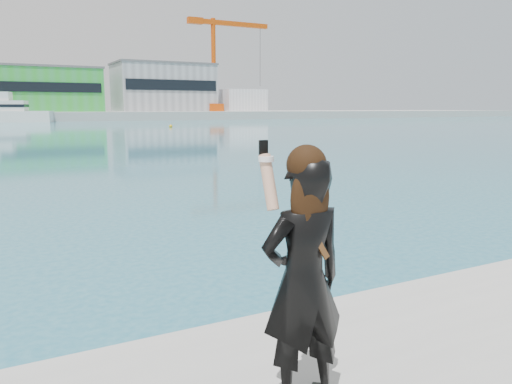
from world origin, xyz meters
TOP-DOWN VIEW (x-y plane):
  - warehouse_green at (8.00, 127.98)m, footprint 30.60×16.36m
  - warehouse_grey_right at (40.00, 127.98)m, footprint 25.50×15.35m
  - ancillary_shed at (62.00, 126.00)m, footprint 12.00×10.00m
  - dock_crane at (53.20, 122.00)m, footprint 23.00×4.00m
  - flagpole_right at (22.09, 121.00)m, footprint 1.28×0.16m
  - motor_yacht at (1.06, 110.41)m, footprint 17.67×9.34m
  - buoy_near at (22.54, 69.98)m, footprint 0.50×0.50m
  - woman at (0.22, -0.49)m, footprint 0.65×0.44m

SIDE VIEW (x-z plane):
  - buoy_near at x=22.54m, z-range -0.25..0.25m
  - woman at x=0.22m, z-range 0.81..2.68m
  - motor_yacht at x=1.06m, z-range -1.74..6.21m
  - ancillary_shed at x=62.00m, z-range 2.00..8.00m
  - flagpole_right at x=22.09m, z-range 2.54..10.54m
  - warehouse_green at x=8.00m, z-range 2.01..12.51m
  - warehouse_grey_right at x=40.00m, z-range 2.01..14.51m
  - dock_crane at x=53.20m, z-range 3.07..27.07m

